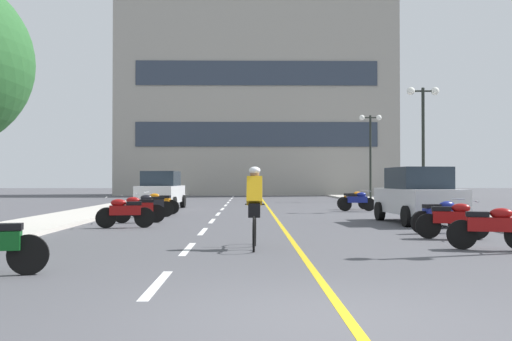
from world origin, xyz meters
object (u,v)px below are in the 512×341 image
Objects in this scene: motorcycle_1 at (491,227)px; motorcycle_3 at (441,215)px; motorcycle_5 at (139,208)px; cyclist_rider at (254,205)px; motorcycle_8 at (357,201)px; motorcycle_9 at (354,200)px; motorcycle_7 at (159,203)px; motorcycle_4 at (125,212)px; parked_car_near at (418,195)px; motorcycle_6 at (151,205)px; street_lamp_far at (370,138)px; parked_car_mid at (161,190)px; street_lamp_mid at (423,120)px; motorcycle_2 at (453,219)px.

motorcycle_1 and motorcycle_3 have the same top height.
cyclist_rider reaches higher than motorcycle_5.
motorcycle_9 is (0.12, 1.43, 0.00)m from motorcycle_8.
motorcycle_5 is 4.77m from motorcycle_7.
motorcycle_1 and motorcycle_4 have the same top height.
parked_car_near is 9.70m from motorcycle_6.
parked_car_mid is at bearing -142.26° from street_lamp_far.
street_lamp_mid is at bearing 10.29° from motorcycle_7.
motorcycle_1 is at bearing -95.07° from parked_car_near.
motorcycle_7 is at bearing 151.25° from parked_car_near.
motorcycle_1 and motorcycle_2 have the same top height.
street_lamp_mid reaches higher than parked_car_mid.
motorcycle_1 is 2.19m from motorcycle_2.
motorcycle_7 is (-9.19, 5.04, -0.44)m from parked_car_near.
motorcycle_5 is 8.01m from cyclist_rider.
motorcycle_3 is 1.00× the size of motorcycle_5.
motorcycle_2 is (-3.03, -23.52, -3.63)m from street_lamp_far.
street_lamp_mid is at bearing 19.22° from motorcycle_6.
motorcycle_6 is 0.97× the size of motorcycle_7.
motorcycle_8 is at bearing 46.42° from motorcycle_4.
motorcycle_8 is (8.50, 6.98, 0.00)m from motorcycle_5.
street_lamp_mid is 12.27m from motorcycle_7.
motorcycle_1 is 0.99× the size of motorcycle_2.
street_lamp_far is 3.30× the size of motorcycle_1.
motorcycle_6 is (-9.18, 3.11, -0.44)m from parked_car_near.
motorcycle_7 is (-0.04, 6.75, 0.00)m from motorcycle_4.
street_lamp_mid is at bearing -2.41° from motorcycle_8.
motorcycle_1 is 10.11m from motorcycle_4.
motorcycle_7 is (-0.08, 4.77, 0.00)m from motorcycle_5.
parked_car_near reaches higher than motorcycle_6.
motorcycle_3 and motorcycle_4 have the same top height.
cyclist_rider reaches higher than motorcycle_9.
motorcycle_2 is 13.18m from motorcycle_7.
street_lamp_mid reaches higher than motorcycle_5.
motorcycle_2 is at bearing -103.86° from street_lamp_mid.
motorcycle_6 is at bearing -84.92° from parked_car_mid.
parked_car_near is at bearing -108.25° from street_lamp_mid.
parked_car_near is 9.31m from motorcycle_4.
motorcycle_5 is 1.02× the size of motorcycle_9.
parked_car_mid is 9.25m from motorcycle_9.
parked_car_mid reaches higher than motorcycle_2.
motorcycle_9 is (8.62, 8.42, 0.00)m from motorcycle_5.
motorcycle_9 is at bearing 151.32° from street_lamp_mid.
parked_car_mid is at bearing 119.06° from motorcycle_1.
parked_car_near is at bearing 84.93° from motorcycle_1.
parked_car_mid is at bearing 93.01° from motorcycle_4.
motorcycle_3 is 5.96m from cyclist_rider.
motorcycle_4 is (-8.51, 5.47, 0.00)m from motorcycle_1.
street_lamp_far is at bearing 49.35° from motorcycle_7.
parked_car_near is at bearing -86.77° from motorcycle_9.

